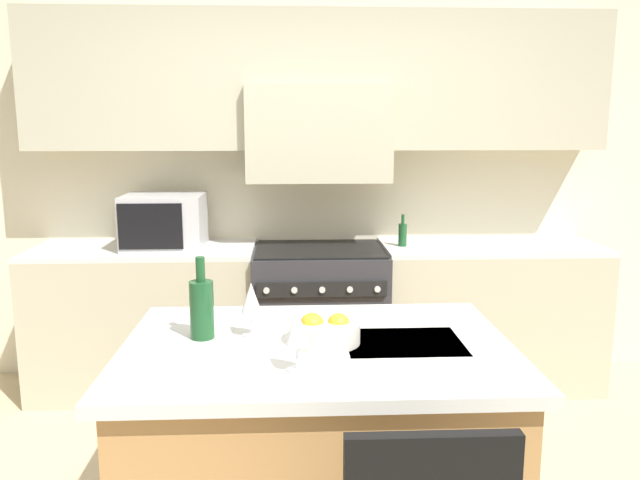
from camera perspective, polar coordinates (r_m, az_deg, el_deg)
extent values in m
cube|color=beige|center=(4.27, -0.29, 5.68)|extent=(10.00, 0.06, 2.70)
cube|color=#B2AD93|center=(4.06, -0.17, 14.27)|extent=(3.63, 0.34, 0.85)
cube|color=#B2AD93|center=(4.02, -0.15, 9.67)|extent=(0.91, 0.40, 0.60)
cube|color=#B2AD93|center=(4.21, -15.57, -7.20)|extent=(1.40, 0.62, 0.91)
cube|color=silver|center=(4.09, -15.89, -0.89)|extent=(1.40, 0.62, 0.03)
cube|color=#B2AD93|center=(4.30, 15.06, -6.79)|extent=(1.40, 0.62, 0.91)
cube|color=silver|center=(4.19, 15.36, -0.61)|extent=(1.40, 0.62, 0.03)
cube|color=#2D2D33|center=(4.09, -0.06, -7.28)|extent=(0.84, 0.66, 0.92)
cube|color=black|center=(3.97, -0.06, -0.84)|extent=(0.80, 0.61, 0.01)
cube|color=black|center=(3.67, 0.19, -4.51)|extent=(0.77, 0.02, 0.09)
cylinder|color=silver|center=(3.66, -4.92, -4.61)|extent=(0.04, 0.02, 0.04)
cylinder|color=silver|center=(3.66, -2.36, -4.59)|extent=(0.04, 0.02, 0.04)
cylinder|color=silver|center=(3.66, 0.20, -4.56)|extent=(0.04, 0.02, 0.04)
cylinder|color=silver|center=(3.67, 2.74, -4.53)|extent=(0.04, 0.02, 0.04)
cylinder|color=silver|center=(3.69, 5.27, -4.48)|extent=(0.04, 0.02, 0.04)
cube|color=#B7B7BC|center=(4.03, -14.02, 1.68)|extent=(0.49, 0.41, 0.34)
cube|color=black|center=(3.84, -15.26, 1.20)|extent=(0.38, 0.01, 0.28)
cube|color=#B7844C|center=(2.50, -0.23, -19.89)|extent=(1.33, 0.90, 0.88)
cube|color=silver|center=(2.31, -0.24, -9.95)|extent=(1.41, 0.98, 0.04)
cube|color=#2D2D30|center=(2.33, 7.68, -9.35)|extent=(0.42, 0.32, 0.01)
cylinder|color=#B2B2B7|center=(2.51, 6.90, -7.81)|extent=(0.02, 0.02, 0.00)
cylinder|color=#194723|center=(2.36, -10.76, -6.29)|extent=(0.09, 0.09, 0.22)
cylinder|color=#194723|center=(2.32, -10.88, -2.64)|extent=(0.03, 0.03, 0.09)
cylinder|color=white|center=(2.06, -2.08, -11.76)|extent=(0.07, 0.07, 0.01)
cylinder|color=white|center=(2.04, -2.08, -10.61)|extent=(0.01, 0.01, 0.08)
cone|color=white|center=(2.01, -2.10, -7.95)|extent=(0.08, 0.08, 0.12)
cylinder|color=white|center=(2.39, -6.24, -8.64)|extent=(0.07, 0.07, 0.01)
cylinder|color=white|center=(2.37, -6.26, -7.63)|extent=(0.01, 0.01, 0.08)
cone|color=white|center=(2.34, -6.31, -5.30)|extent=(0.08, 0.08, 0.12)
cylinder|color=silver|center=(2.30, 0.48, -8.42)|extent=(0.25, 0.25, 0.08)
sphere|color=gold|center=(2.28, -0.74, -7.79)|extent=(0.09, 0.09, 0.09)
sphere|color=gold|center=(2.29, 1.71, -7.73)|extent=(0.08, 0.08, 0.08)
cylinder|color=#194723|center=(4.01, 7.56, 0.46)|extent=(0.05, 0.05, 0.14)
cylinder|color=#194723|center=(4.00, 7.59, 1.90)|extent=(0.02, 0.02, 0.06)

